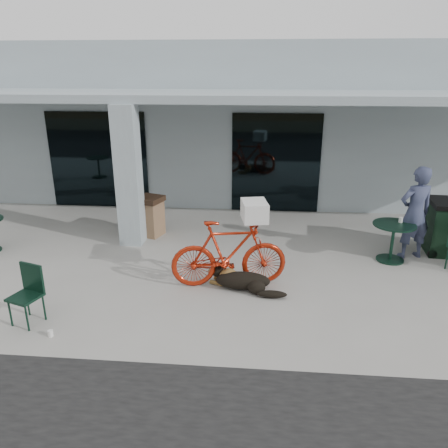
# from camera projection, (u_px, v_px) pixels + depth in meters

# --- Properties ---
(ground) EXTENTS (80.00, 80.00, 0.00)m
(ground) POSITION_uv_depth(u_px,v_px,m) (179.00, 293.00, 7.88)
(ground) COLOR #A5A39C
(ground) RESTS_ON ground
(building) EXTENTS (22.00, 7.00, 4.50)m
(building) POSITION_uv_depth(u_px,v_px,m) (222.00, 116.00, 15.08)
(building) COLOR #A3B3B8
(building) RESTS_ON ground
(storefront_glass_left) EXTENTS (2.80, 0.06, 2.70)m
(storefront_glass_left) POSITION_uv_depth(u_px,v_px,m) (98.00, 160.00, 12.35)
(storefront_glass_left) COLOR black
(storefront_glass_left) RESTS_ON ground
(storefront_glass_right) EXTENTS (2.40, 0.06, 2.70)m
(storefront_glass_right) POSITION_uv_depth(u_px,v_px,m) (276.00, 164.00, 11.94)
(storefront_glass_right) COLOR black
(storefront_glass_right) RESTS_ON ground
(column) EXTENTS (0.50, 0.50, 3.12)m
(column) POSITION_uv_depth(u_px,v_px,m) (129.00, 177.00, 9.63)
(column) COLOR #A3B3B8
(column) RESTS_ON ground
(overhang) EXTENTS (22.00, 2.80, 0.18)m
(overhang) POSITION_uv_depth(u_px,v_px,m) (203.00, 96.00, 10.16)
(overhang) COLOR #A3B3B8
(overhang) RESTS_ON column
(bicycle) EXTENTS (2.20, 0.98, 1.28)m
(bicycle) POSITION_uv_depth(u_px,v_px,m) (229.00, 253.00, 7.96)
(bicycle) COLOR #AA230D
(bicycle) RESTS_ON ground
(laundry_basket) EXTENTS (0.53, 0.64, 0.34)m
(laundry_basket) POSITION_uv_depth(u_px,v_px,m) (254.00, 211.00, 7.73)
(laundry_basket) COLOR white
(laundry_basket) RESTS_ON bicycle
(dog) EXTENTS (1.22, 0.78, 0.38)m
(dog) POSITION_uv_depth(u_px,v_px,m) (243.00, 280.00, 7.95)
(dog) COLOR black
(dog) RESTS_ON ground
(cup_near_dog) EXTENTS (0.11, 0.11, 0.10)m
(cup_near_dog) POSITION_uv_depth(u_px,v_px,m) (51.00, 333.00, 6.60)
(cup_near_dog) COLOR white
(cup_near_dog) RESTS_ON ground
(cafe_chair_near) EXTENTS (0.56, 0.58, 0.95)m
(cafe_chair_near) POSITION_uv_depth(u_px,v_px,m) (25.00, 296.00, 6.80)
(cafe_chair_near) COLOR #102F21
(cafe_chair_near) RESTS_ON ground
(cafe_table_far) EXTENTS (0.92, 0.92, 0.81)m
(cafe_table_far) POSITION_uv_depth(u_px,v_px,m) (392.00, 242.00, 9.08)
(cafe_table_far) COLOR #102F21
(cafe_table_far) RESTS_ON ground
(person) EXTENTS (0.83, 0.66, 1.98)m
(person) POSITION_uv_depth(u_px,v_px,m) (415.00, 213.00, 9.05)
(person) COLOR #383F5E
(person) RESTS_ON ground
(cup_on_table) EXTENTS (0.09, 0.09, 0.11)m
(cup_on_table) POSITION_uv_depth(u_px,v_px,m) (401.00, 220.00, 9.01)
(cup_on_table) COLOR white
(cup_on_table) RESTS_ON cafe_table_far
(trash_receptacle) EXTENTS (0.72, 0.72, 0.96)m
(trash_receptacle) POSITION_uv_depth(u_px,v_px,m) (150.00, 216.00, 10.44)
(trash_receptacle) COLOR brown
(trash_receptacle) RESTS_ON ground
(wheeled_bin) EXTENTS (0.80, 0.98, 1.17)m
(wheeled_bin) POSITION_uv_depth(u_px,v_px,m) (444.00, 227.00, 9.45)
(wheeled_bin) COLOR black
(wheeled_bin) RESTS_ON ground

